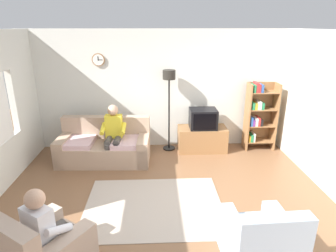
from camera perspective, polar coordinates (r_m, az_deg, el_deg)
name	(u,v)px	position (r m, az deg, el deg)	size (l,w,h in m)	color
ground_plane	(165,208)	(4.82, -0.51, -15.78)	(12.00, 12.00, 0.00)	brown
back_wall_assembly	(161,90)	(6.76, -1.43, 7.12)	(6.20, 0.17, 2.70)	silver
couch	(105,147)	(6.34, -12.36, -4.03)	(1.94, 0.96, 0.90)	tan
tv_stand	(202,139)	(6.77, 6.70, -2.51)	(1.10, 0.56, 0.55)	olive
tv	(203,119)	(6.58, 6.90, 1.44)	(0.60, 0.49, 0.44)	black
bookshelf	(259,114)	(6.98, 17.36, 2.17)	(0.68, 0.36, 1.58)	olive
floor_lamp	(169,88)	(6.44, 0.21, 7.42)	(0.28, 0.28, 1.85)	black
armchair_near_bookshelf	(259,243)	(3.91, 17.41, -21.08)	(0.84, 0.91, 0.90)	#9EADBC
area_rug	(154,206)	(4.86, -2.80, -15.41)	(2.20, 1.70, 0.01)	#AD9E8E
person_on_couch	(113,132)	(6.06, -10.70, -1.08)	(0.52, 0.55, 1.24)	yellow
person_in_left_armchair	(47,226)	(3.75, -22.73, -17.69)	(0.61, 0.64, 1.12)	silver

